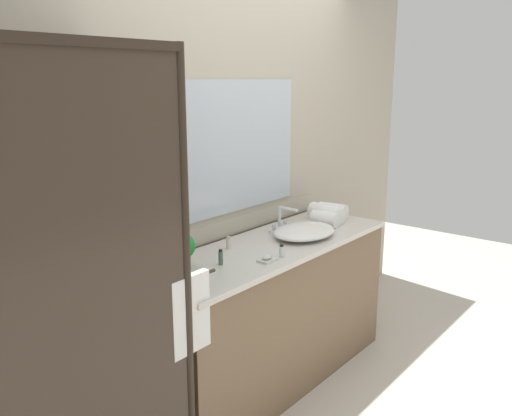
{
  "coord_description": "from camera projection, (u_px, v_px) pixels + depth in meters",
  "views": [
    {
      "loc": [
        -2.43,
        -1.86,
        1.86
      ],
      "look_at": [
        -0.15,
        0.0,
        1.15
      ],
      "focal_mm": 37.73,
      "sensor_mm": 36.0,
      "label": 1
    }
  ],
  "objects": [
    {
      "name": "rolled_towel_middle",
      "position": [
        327.0,
        213.0,
        3.69
      ],
      "size": [
        0.16,
        0.27,
        0.12
      ],
      "primitive_type": "cylinder",
      "rotation": [
        1.57,
        0.0,
        -0.17
      ],
      "color": "white",
      "rests_on": "vanity_cabinet"
    },
    {
      "name": "ground_plane",
      "position": [
        271.0,
        379.0,
        3.41
      ],
      "size": [
        8.0,
        8.0,
        0.0
      ],
      "primitive_type": "plane",
      "color": "beige"
    },
    {
      "name": "amenity_bottle_conditioner",
      "position": [
        221.0,
        257.0,
        2.84
      ],
      "size": [
        0.02,
        0.02,
        0.08
      ],
      "color": "#4C7056",
      "rests_on": "vanity_cabinet"
    },
    {
      "name": "sink_basin",
      "position": [
        304.0,
        231.0,
        3.35
      ],
      "size": [
        0.45,
        0.34,
        0.07
      ],
      "primitive_type": "ellipsoid",
      "color": "white",
      "rests_on": "vanity_cabinet"
    },
    {
      "name": "amenity_bottle_body_wash",
      "position": [
        282.0,
        251.0,
        2.96
      ],
      "size": [
        0.03,
        0.03,
        0.07
      ],
      "color": "silver",
      "rests_on": "vanity_cabinet"
    },
    {
      "name": "faucet",
      "position": [
        281.0,
        223.0,
        3.45
      ],
      "size": [
        0.17,
        0.16,
        0.17
      ],
      "color": "silver",
      "rests_on": "vanity_cabinet"
    },
    {
      "name": "wall_back_with_mirror",
      "position": [
        228.0,
        171.0,
        3.32
      ],
      "size": [
        4.4,
        0.06,
        2.6
      ],
      "color": "#B2A893",
      "rests_on": "ground_plane"
    },
    {
      "name": "soap_dish",
      "position": [
        267.0,
        259.0,
        2.9
      ],
      "size": [
        0.1,
        0.07,
        0.04
      ],
      "color": "silver",
      "rests_on": "vanity_cabinet"
    },
    {
      "name": "vanity_cabinet",
      "position": [
        270.0,
        313.0,
        3.31
      ],
      "size": [
        1.8,
        0.58,
        0.9
      ],
      "color": "brown",
      "rests_on": "ground_plane"
    },
    {
      "name": "amenity_bottle_shampoo",
      "position": [
        229.0,
        243.0,
        3.1
      ],
      "size": [
        0.03,
        0.03,
        0.07
      ],
      "color": "silver",
      "rests_on": "vanity_cabinet"
    },
    {
      "name": "rolled_towel_near_edge",
      "position": [
        333.0,
        211.0,
        3.79
      ],
      "size": [
        0.13,
        0.21,
        0.11
      ],
      "primitive_type": "cylinder",
      "rotation": [
        1.57,
        0.0,
        0.1
      ],
      "color": "white",
      "rests_on": "vanity_cabinet"
    },
    {
      "name": "potted_plant",
      "position": [
        178.0,
        248.0,
        2.76
      ],
      "size": [
        0.18,
        0.18,
        0.2
      ],
      "color": "#473828",
      "rests_on": "vanity_cabinet"
    },
    {
      "name": "shower_enclosure",
      "position": [
        112.0,
        300.0,
        2.1
      ],
      "size": [
        1.2,
        0.59,
        2.0
      ],
      "color": "#2D2319",
      "rests_on": "ground_plane"
    },
    {
      "name": "rolled_towel_far_edge",
      "position": [
        325.0,
        219.0,
        3.58
      ],
      "size": [
        0.11,
        0.19,
        0.1
      ],
      "primitive_type": "cylinder",
      "rotation": [
        1.57,
        0.0,
        0.04
      ],
      "color": "white",
      "rests_on": "vanity_cabinet"
    }
  ]
}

